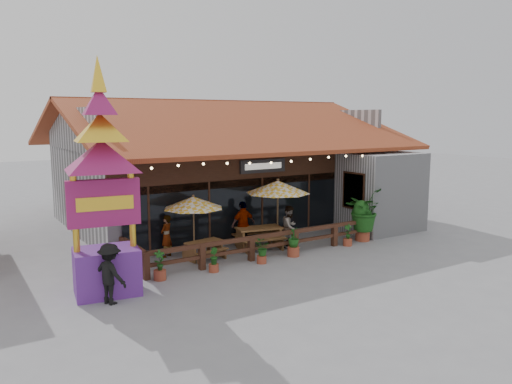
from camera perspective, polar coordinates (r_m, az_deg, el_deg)
ground at (r=20.22m, az=4.76°, el=-6.42°), size 100.00×100.00×0.00m
restaurant_building at (r=25.42m, az=-3.73°, el=1.72°), size 15.50×14.73×6.09m
patio_railing at (r=18.61m, az=-0.28°, el=-5.75°), size 10.00×2.60×0.92m
umbrella_left at (r=18.49m, az=-7.17°, el=-1.24°), size 2.41×2.41×2.40m
umbrella_right at (r=20.09m, az=2.51°, el=0.55°), size 2.72×2.72×2.78m
picnic_table_left at (r=18.69m, az=-5.94°, el=-6.26°), size 1.57×1.42×0.67m
picnic_table_right at (r=20.01m, az=0.33°, el=-4.84°), size 2.06×1.86×0.86m
thai_sign_tower at (r=14.99m, az=-17.21°, el=3.29°), size 3.11×3.11×7.45m
tropical_plant at (r=21.58m, az=12.17°, el=-2.13°), size 2.14×2.09×2.25m
diner_a at (r=19.05m, az=-10.20°, el=-4.98°), size 0.70×0.65×1.60m
diner_b at (r=20.13m, az=3.87°, el=-3.99°), size 1.03×0.95×1.70m
diner_c at (r=20.17m, az=-1.47°, el=-3.70°), size 1.13×0.55×1.87m
pedestrian at (r=14.72m, az=-16.35°, el=-8.96°), size 1.06×1.29×1.74m
planter_a at (r=16.55m, az=-10.95°, el=-8.45°), size 0.40×0.40×0.99m
planter_b at (r=17.13m, az=-4.86°, el=-7.87°), size 0.34×0.34×0.84m
planter_c at (r=18.02m, az=0.64°, el=-6.66°), size 0.68×0.69×0.86m
planter_d at (r=18.95m, az=4.31°, el=-5.77°), size 0.59×0.59×1.11m
planter_e at (r=20.80m, az=10.44°, el=-5.04°), size 0.37×0.38×0.90m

